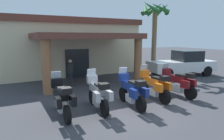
# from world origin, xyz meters

# --- Properties ---
(ground_plane) EXTENTS (80.00, 80.00, 0.00)m
(ground_plane) POSITION_xyz_m (0.00, 0.00, 0.00)
(ground_plane) COLOR #38383D
(motel_building) EXTENTS (11.76, 10.30, 4.43)m
(motel_building) POSITION_xyz_m (-0.12, 10.14, 2.26)
(motel_building) COLOR beige
(motel_building) RESTS_ON ground_plane
(motorcycle_black) EXTENTS (0.71, 2.21, 1.61)m
(motorcycle_black) POSITION_xyz_m (-2.67, 0.35, 0.70)
(motorcycle_black) COLOR black
(motorcycle_black) RESTS_ON ground_plane
(motorcycle_silver) EXTENTS (0.72, 2.21, 1.61)m
(motorcycle_silver) POSITION_xyz_m (-1.19, 0.37, 0.70)
(motorcycle_silver) COLOR black
(motorcycle_silver) RESTS_ON ground_plane
(motorcycle_blue) EXTENTS (0.71, 2.21, 1.61)m
(motorcycle_blue) POSITION_xyz_m (0.29, 0.15, 0.70)
(motorcycle_blue) COLOR black
(motorcycle_blue) RESTS_ON ground_plane
(motorcycle_orange) EXTENTS (0.72, 2.21, 1.61)m
(motorcycle_orange) POSITION_xyz_m (1.76, 0.52, 0.70)
(motorcycle_orange) COLOR black
(motorcycle_orange) RESTS_ON ground_plane
(motorcycle_maroon) EXTENTS (0.80, 2.21, 1.61)m
(motorcycle_maroon) POSITION_xyz_m (3.24, 0.50, 0.70)
(motorcycle_maroon) COLOR black
(motorcycle_maroon) RESTS_ON ground_plane
(pedestrian) EXTENTS (0.32, 0.53, 1.63)m
(pedestrian) POSITION_xyz_m (-1.11, 5.16, 0.94)
(pedestrian) COLOR black
(pedestrian) RESTS_ON ground_plane
(pickup_truck_white) EXTENTS (5.44, 2.70, 1.95)m
(pickup_truck_white) POSITION_xyz_m (7.58, 4.58, 0.94)
(pickup_truck_white) COLOR black
(pickup_truck_white) RESTS_ON ground_plane
(palm_tree_near_portico) EXTENTS (2.33, 2.35, 5.82)m
(palm_tree_near_portico) POSITION_xyz_m (5.85, 5.99, 4.25)
(palm_tree_near_portico) COLOR brown
(palm_tree_near_portico) RESTS_ON ground_plane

